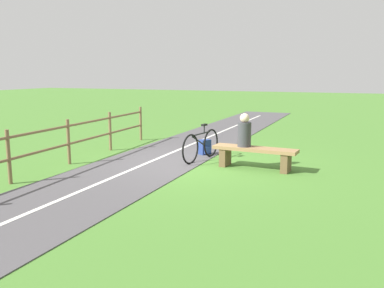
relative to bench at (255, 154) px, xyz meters
name	(u,v)px	position (x,y,z in m)	size (l,w,h in m)	color
ground_plane	(191,163)	(1.61, 0.05, -0.36)	(80.00, 80.00, 0.00)	#477A2D
paved_path	(48,205)	(2.58, 4.05, -0.35)	(2.56, 36.00, 0.02)	#4C494C
path_centre_line	(48,205)	(2.58, 4.05, -0.34)	(0.10, 32.00, 0.00)	silver
bench	(255,154)	(0.00, 0.00, 0.00)	(2.02, 0.60, 0.51)	#937047
person_seated	(244,132)	(0.27, -0.02, 0.50)	(0.34, 0.34, 0.79)	#38383D
bicycle	(201,145)	(1.51, -0.41, 0.04)	(0.31, 1.81, 0.93)	black
backpack	(205,147)	(1.67, -1.11, -0.15)	(0.34, 0.36, 0.42)	navy
fence_roadside	(8,152)	(4.27, 3.23, 0.31)	(0.67, 11.81, 1.12)	brown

